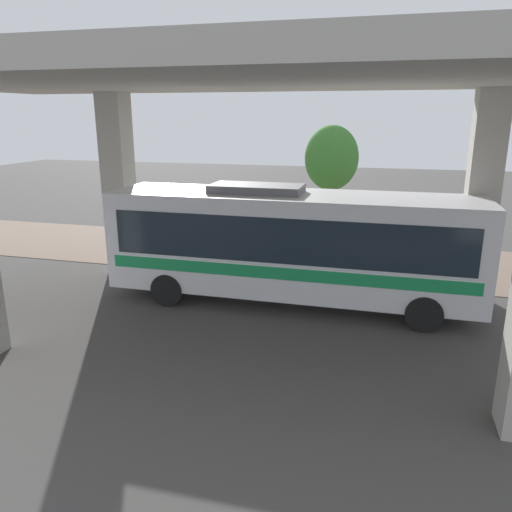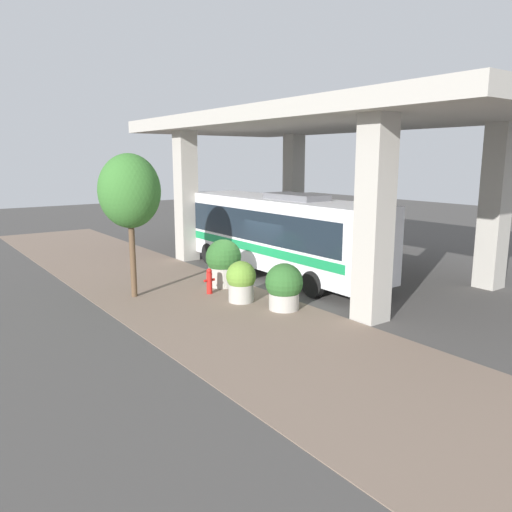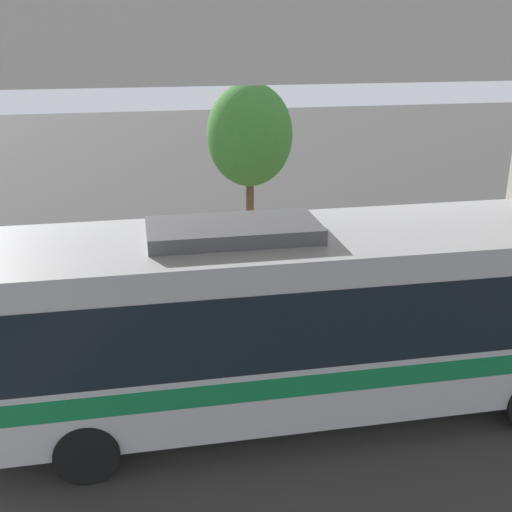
# 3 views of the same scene
# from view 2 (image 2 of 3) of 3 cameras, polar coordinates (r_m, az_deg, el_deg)

# --- Properties ---
(ground_plane) EXTENTS (80.00, 80.00, 0.00)m
(ground_plane) POSITION_cam_2_polar(r_m,az_deg,el_deg) (20.41, -0.94, -3.26)
(ground_plane) COLOR #474442
(ground_plane) RESTS_ON ground
(sidewalk_strip) EXTENTS (6.00, 40.00, 0.02)m
(sidewalk_strip) POSITION_cam_2_polar(r_m,az_deg,el_deg) (18.90, -8.41, -4.53)
(sidewalk_strip) COLOR #7A6656
(sidewalk_strip) RESTS_ON ground
(overpass) EXTENTS (9.40, 20.06, 6.98)m
(overpass) POSITION_cam_2_polar(r_m,az_deg,el_deg) (22.34, 7.67, 13.79)
(overpass) COLOR #ADA89E
(overpass) RESTS_ON ground
(bus) EXTENTS (2.79, 11.05, 3.63)m
(bus) POSITION_cam_2_polar(r_m,az_deg,el_deg) (21.74, 2.67, 2.91)
(bus) COLOR silver
(bus) RESTS_ON ground
(fire_hydrant) EXTENTS (0.45, 0.22, 1.00)m
(fire_hydrant) POSITION_cam_2_polar(r_m,az_deg,el_deg) (18.93, -5.35, -2.87)
(fire_hydrant) COLOR red
(fire_hydrant) RESTS_ON ground
(planter_front) EXTENTS (1.43, 1.43, 1.90)m
(planter_front) POSITION_cam_2_polar(r_m,az_deg,el_deg) (20.00, -3.72, -0.76)
(planter_front) COLOR #ADA89E
(planter_front) RESTS_ON ground
(planter_middle) EXTENTS (1.07, 1.07, 1.49)m
(planter_middle) POSITION_cam_2_polar(r_m,az_deg,el_deg) (17.78, -1.71, -2.89)
(planter_middle) COLOR #ADA89E
(planter_middle) RESTS_ON ground
(planter_back) EXTENTS (1.28, 1.28, 1.60)m
(planter_back) POSITION_cam_2_polar(r_m,az_deg,el_deg) (16.89, 3.24, -3.50)
(planter_back) COLOR #ADA89E
(planter_back) RESTS_ON ground
(street_tree_near) EXTENTS (2.22, 2.22, 5.25)m
(street_tree_near) POSITION_cam_2_polar(r_m,az_deg,el_deg) (18.51, -14.25, 7.14)
(street_tree_near) COLOR brown
(street_tree_near) RESTS_ON ground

